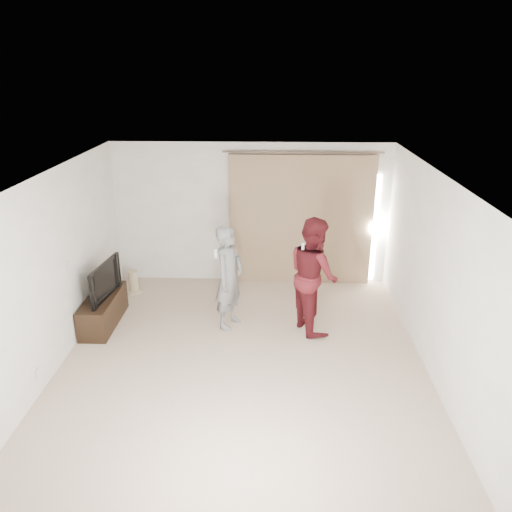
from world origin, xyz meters
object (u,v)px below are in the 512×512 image
(person_man, at_px, (229,278))
(tv, at_px, (99,280))
(person_woman, at_px, (313,275))
(tv_console, at_px, (103,310))

(person_man, bearing_deg, tv, -178.96)
(tv, distance_m, person_man, 2.00)
(tv, height_order, person_woman, person_woman)
(tv, bearing_deg, person_man, -82.13)
(person_man, distance_m, person_woman, 1.28)
(tv_console, xyz_separation_m, person_woman, (3.28, 0.01, 0.66))
(tv_console, bearing_deg, person_man, 1.04)
(tv, bearing_deg, person_woman, -83.05)
(tv_console, distance_m, tv, 0.52)
(tv, distance_m, person_woman, 3.29)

